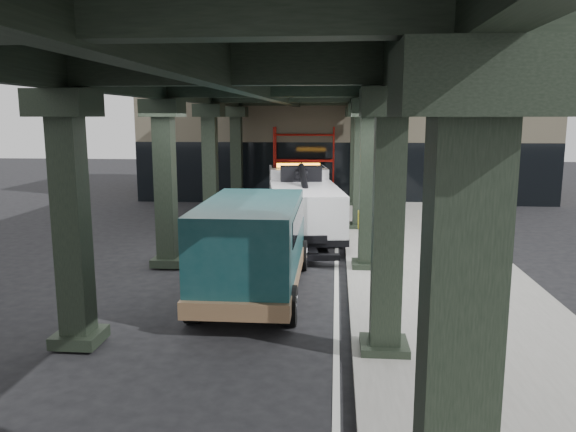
% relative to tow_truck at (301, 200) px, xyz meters
% --- Properties ---
extents(ground, '(90.00, 90.00, 0.00)m').
position_rel_tow_truck_xyz_m(ground, '(-0.33, -7.20, -1.34)').
color(ground, black).
rests_on(ground, ground).
extents(sidewalk, '(5.00, 40.00, 0.15)m').
position_rel_tow_truck_xyz_m(sidewalk, '(4.17, -5.20, -1.26)').
color(sidewalk, gray).
rests_on(sidewalk, ground).
extents(lane_stripe, '(0.12, 38.00, 0.01)m').
position_rel_tow_truck_xyz_m(lane_stripe, '(1.37, -5.20, -1.33)').
color(lane_stripe, silver).
rests_on(lane_stripe, ground).
extents(viaduct, '(7.40, 32.00, 6.40)m').
position_rel_tow_truck_xyz_m(viaduct, '(-0.73, -5.20, 4.12)').
color(viaduct, black).
rests_on(viaduct, ground).
extents(building, '(22.00, 10.00, 8.00)m').
position_rel_tow_truck_xyz_m(building, '(1.67, 12.80, 2.66)').
color(building, '#C6B793').
rests_on(building, ground).
extents(scaffolding, '(3.08, 0.88, 4.00)m').
position_rel_tow_truck_xyz_m(scaffolding, '(-0.33, 7.44, 0.77)').
color(scaffolding, '#B0150E').
rests_on(scaffolding, ground).
extents(tow_truck, '(3.39, 8.59, 2.74)m').
position_rel_tow_truck_xyz_m(tow_truck, '(0.00, 0.00, 0.00)').
color(tow_truck, black).
rests_on(tow_truck, ground).
extents(towed_van, '(2.51, 6.16, 2.49)m').
position_rel_tow_truck_xyz_m(towed_van, '(-0.73, -7.78, 0.00)').
color(towed_van, '#10373A').
rests_on(towed_van, ground).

